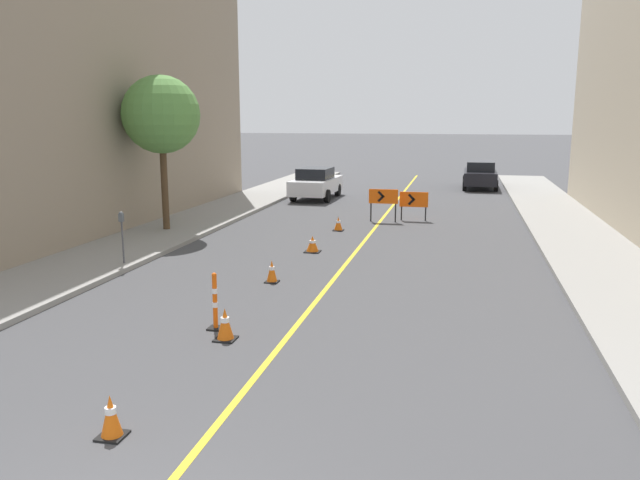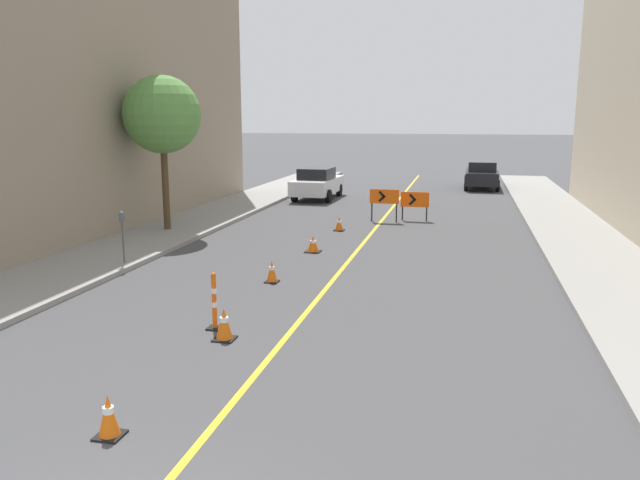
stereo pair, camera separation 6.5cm
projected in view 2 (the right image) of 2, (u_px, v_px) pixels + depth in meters
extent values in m
cube|color=gold|center=(381.00, 221.00, 24.94)|extent=(0.12, 40.73, 0.01)
cube|color=gray|center=(216.00, 214.00, 26.50)|extent=(2.99, 40.73, 0.13)
cube|color=gray|center=(569.00, 227.00, 23.37)|extent=(2.99, 40.73, 0.13)
cube|color=gray|center=(51.00, 72.00, 22.53)|extent=(6.00, 23.20, 11.40)
cube|color=black|center=(110.00, 435.00, 8.17)|extent=(0.35, 0.35, 0.03)
cone|color=orange|center=(109.00, 415.00, 8.11)|extent=(0.28, 0.28, 0.56)
cylinder|color=white|center=(108.00, 410.00, 8.10)|extent=(0.15, 0.15, 0.09)
cube|color=black|center=(225.00, 339.00, 11.72)|extent=(0.40, 0.40, 0.03)
cone|color=orange|center=(224.00, 323.00, 11.66)|extent=(0.32, 0.32, 0.59)
cylinder|color=white|center=(224.00, 320.00, 11.65)|extent=(0.16, 0.16, 0.09)
cube|color=black|center=(272.00, 282.00, 15.79)|extent=(0.33, 0.33, 0.03)
cone|color=orange|center=(272.00, 271.00, 15.73)|extent=(0.27, 0.27, 0.54)
cylinder|color=white|center=(272.00, 268.00, 15.72)|extent=(0.14, 0.14, 0.09)
cube|color=black|center=(313.00, 251.00, 19.31)|extent=(0.47, 0.47, 0.03)
cone|color=orange|center=(313.00, 243.00, 19.26)|extent=(0.38, 0.38, 0.48)
cylinder|color=white|center=(313.00, 242.00, 19.25)|extent=(0.20, 0.20, 0.08)
cube|color=black|center=(339.00, 230.00, 22.93)|extent=(0.38, 0.38, 0.03)
cone|color=orange|center=(339.00, 223.00, 22.88)|extent=(0.30, 0.30, 0.49)
cylinder|color=white|center=(339.00, 222.00, 22.87)|extent=(0.16, 0.16, 0.08)
cube|color=black|center=(215.00, 328.00, 12.31)|extent=(0.29, 0.29, 0.04)
cylinder|color=#EF560C|center=(214.00, 302.00, 12.21)|extent=(0.09, 0.09, 1.03)
cylinder|color=white|center=(214.00, 305.00, 12.22)|extent=(0.10, 0.10, 0.10)
cylinder|color=white|center=(214.00, 291.00, 12.17)|extent=(0.10, 0.10, 0.10)
sphere|color=#EF560C|center=(213.00, 275.00, 12.10)|extent=(0.10, 0.10, 0.10)
cube|color=#EF560C|center=(384.00, 196.00, 24.66)|extent=(1.16, 0.10, 0.57)
cube|color=black|center=(382.00, 194.00, 24.62)|extent=(0.29, 0.03, 0.29)
cube|color=black|center=(382.00, 198.00, 24.66)|extent=(0.29, 0.03, 0.29)
cylinder|color=black|center=(372.00, 212.00, 24.90)|extent=(0.06, 0.06, 0.73)
cylinder|color=black|center=(396.00, 213.00, 24.68)|extent=(0.06, 0.06, 0.73)
cube|color=#EF560C|center=(415.00, 199.00, 24.98)|extent=(1.14, 0.07, 0.60)
cube|color=black|center=(413.00, 197.00, 24.94)|extent=(0.30, 0.02, 0.30)
cube|color=black|center=(413.00, 202.00, 24.98)|extent=(0.30, 0.02, 0.30)
cylinder|color=black|center=(402.00, 213.00, 25.20)|extent=(0.06, 0.06, 0.55)
cylinder|color=black|center=(427.00, 214.00, 24.99)|extent=(0.06, 0.06, 0.55)
cube|color=silver|center=(318.00, 185.00, 31.72)|extent=(1.96, 4.36, 0.72)
cube|color=black|center=(317.00, 173.00, 31.39)|extent=(1.60, 1.99, 0.55)
cylinder|color=black|center=(308.00, 189.00, 33.25)|extent=(0.24, 0.65, 0.64)
cylinder|color=black|center=(339.00, 190.00, 32.87)|extent=(0.24, 0.65, 0.64)
cylinder|color=black|center=(295.00, 195.00, 30.70)|extent=(0.24, 0.65, 0.64)
cylinder|color=black|center=(328.00, 196.00, 30.33)|extent=(0.24, 0.65, 0.64)
cube|color=black|center=(482.00, 177.00, 36.21)|extent=(1.85, 4.32, 0.72)
cube|color=black|center=(482.00, 166.00, 35.88)|extent=(1.55, 1.95, 0.55)
cylinder|color=black|center=(466.00, 180.00, 37.74)|extent=(0.23, 0.64, 0.64)
cylinder|color=black|center=(495.00, 181.00, 37.37)|extent=(0.23, 0.64, 0.64)
cylinder|color=black|center=(466.00, 185.00, 35.20)|extent=(0.23, 0.64, 0.64)
cylinder|color=black|center=(498.00, 186.00, 34.82)|extent=(0.23, 0.64, 0.64)
cylinder|color=#4C4C51|center=(123.00, 242.00, 17.19)|extent=(0.05, 0.05, 1.17)
cube|color=#565B60|center=(122.00, 217.00, 17.05)|extent=(0.12, 0.10, 0.22)
sphere|color=#565B60|center=(121.00, 213.00, 17.03)|extent=(0.11, 0.11, 0.11)
cylinder|color=#4C3823|center=(166.00, 187.00, 22.26)|extent=(0.24, 0.24, 3.04)
sphere|color=#568E42|center=(162.00, 114.00, 21.76)|extent=(2.72, 2.72, 2.72)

